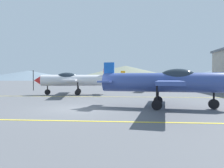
% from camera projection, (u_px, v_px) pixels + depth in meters
% --- Properties ---
extents(ground_plane, '(400.00, 400.00, 0.00)m').
position_uv_depth(ground_plane, '(78.00, 109.00, 12.77)').
color(ground_plane, '#54565B').
extents(apron_line_near, '(80.00, 0.16, 0.01)m').
position_uv_depth(apron_line_near, '(58.00, 121.00, 9.25)').
color(apron_line_near, yellow).
rests_on(apron_line_near, ground_plane).
extents(apron_line_far, '(80.00, 0.16, 0.01)m').
position_uv_depth(apron_line_far, '(98.00, 97.00, 20.85)').
color(apron_line_far, yellow).
rests_on(apron_line_far, ground_plane).
extents(airplane_near, '(8.46, 9.69, 2.90)m').
position_uv_depth(airplane_near, '(166.00, 82.00, 13.23)').
color(airplane_near, '#33478C').
rests_on(airplane_near, ground_plane).
extents(airplane_mid, '(8.48, 9.67, 2.90)m').
position_uv_depth(airplane_mid, '(73.00, 80.00, 23.28)').
color(airplane_mid, silver).
rests_on(airplane_mid, ground_plane).
extents(airplane_far, '(8.47, 9.68, 2.90)m').
position_uv_depth(airplane_far, '(148.00, 79.00, 31.14)').
color(airplane_far, silver).
rests_on(airplane_far, ground_plane).
extents(hill_left, '(80.70, 80.70, 7.24)m').
position_uv_depth(hill_left, '(28.00, 75.00, 163.50)').
color(hill_left, slate).
rests_on(hill_left, ground_plane).
extents(hill_centerleft, '(85.17, 85.17, 10.06)m').
position_uv_depth(hill_centerleft, '(125.00, 73.00, 146.34)').
color(hill_centerleft, slate).
rests_on(hill_centerleft, ground_plane).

